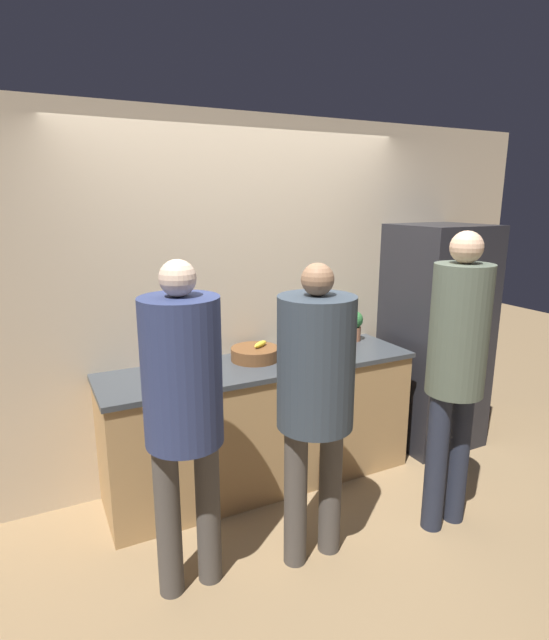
# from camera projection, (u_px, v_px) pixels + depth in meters

# --- Properties ---
(ground_plane) EXTENTS (14.00, 14.00, 0.00)m
(ground_plane) POSITION_uv_depth(u_px,v_px,m) (284.00, 505.00, 3.39)
(ground_plane) COLOR #8C704C
(wall_back) EXTENTS (5.20, 0.06, 2.60)m
(wall_back) POSITION_uv_depth(u_px,v_px,m) (242.00, 300.00, 3.66)
(wall_back) COLOR #C6B293
(wall_back) RESTS_ON ground_plane
(counter) EXTENTS (2.23, 0.65, 0.92)m
(counter) POSITION_uv_depth(u_px,v_px,m) (261.00, 422.00, 3.59)
(counter) COLOR tan
(counter) RESTS_ON ground_plane
(refrigerator) EXTENTS (0.70, 0.69, 1.83)m
(refrigerator) POSITION_uv_depth(u_px,v_px,m) (434.00, 337.00, 4.13)
(refrigerator) COLOR #232328
(refrigerator) RESTS_ON ground_plane
(person_left) EXTENTS (0.39, 0.39, 1.76)m
(person_left) POSITION_uv_depth(u_px,v_px,m) (183.00, 398.00, 2.44)
(person_left) COLOR #4C4742
(person_left) RESTS_ON ground_plane
(person_center) EXTENTS (0.42, 0.42, 1.71)m
(person_center) POSITION_uv_depth(u_px,v_px,m) (315.00, 384.00, 2.67)
(person_center) COLOR #4C4742
(person_center) RESTS_ON ground_plane
(person_right) EXTENTS (0.34, 0.34, 1.85)m
(person_right) POSITION_uv_depth(u_px,v_px,m) (456.00, 359.00, 2.95)
(person_right) COLOR #232838
(person_right) RESTS_ON ground_plane
(fruit_bowl) EXTENTS (0.34, 0.34, 0.13)m
(fruit_bowl) POSITION_uv_depth(u_px,v_px,m) (255.00, 353.00, 3.52)
(fruit_bowl) COLOR brown
(fruit_bowl) RESTS_ON counter
(utensil_crock) EXTENTS (0.10, 0.10, 0.25)m
(utensil_crock) POSITION_uv_depth(u_px,v_px,m) (322.00, 340.00, 3.79)
(utensil_crock) COLOR silver
(utensil_crock) RESTS_ON counter
(bottle_clear) EXTENTS (0.07, 0.07, 0.19)m
(bottle_clear) POSITION_uv_depth(u_px,v_px,m) (199.00, 365.00, 3.20)
(bottle_clear) COLOR silver
(bottle_clear) RESTS_ON counter
(bottle_dark) EXTENTS (0.07, 0.07, 0.22)m
(bottle_dark) POSITION_uv_depth(u_px,v_px,m) (190.00, 369.00, 3.08)
(bottle_dark) COLOR #333338
(bottle_dark) RESTS_ON counter
(bottle_red) EXTENTS (0.08, 0.08, 0.21)m
(bottle_red) POSITION_uv_depth(u_px,v_px,m) (163.00, 355.00, 3.38)
(bottle_red) COLOR red
(bottle_red) RESTS_ON counter
(cup_black) EXTENTS (0.07, 0.07, 0.09)m
(cup_black) POSITION_uv_depth(u_px,v_px,m) (324.00, 350.00, 3.60)
(cup_black) COLOR #28282D
(cup_black) RESTS_ON counter
(potted_plant) EXTENTS (0.14, 0.14, 0.24)m
(potted_plant) POSITION_uv_depth(u_px,v_px,m) (354.00, 324.00, 3.98)
(potted_plant) COLOR #9E6042
(potted_plant) RESTS_ON counter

